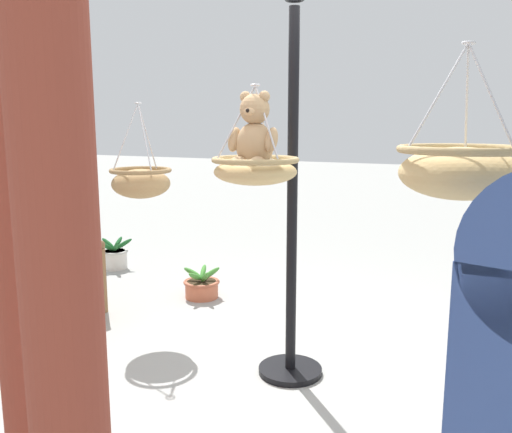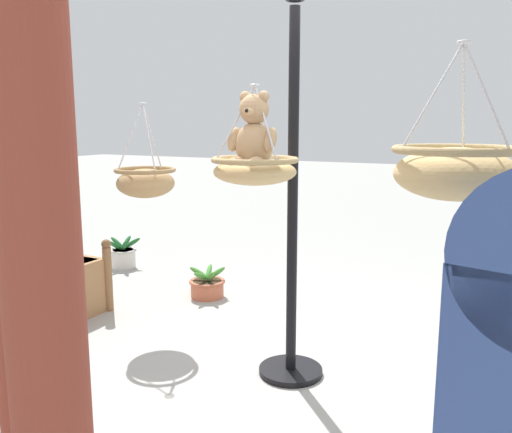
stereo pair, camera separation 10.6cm
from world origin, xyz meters
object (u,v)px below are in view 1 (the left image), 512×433
Objects in this scene: hanging_basket_left_high at (460,170)px; greenhouse_pillar_left at (10,208)px; watering_can at (498,312)px; wooden_planter_box at (35,291)px; greenhouse_pillar_right at (58,233)px; teddy_bear at (254,136)px; display_pole_central at (291,265)px; potted_plant_fern_front at (115,256)px; potted_plant_flowering_red at (202,286)px; hanging_basket_with_teddy at (255,169)px; hanging_basket_right_low at (141,182)px.

greenhouse_pillar_left is (1.72, 1.00, -0.15)m from hanging_basket_left_high.
wooden_planter_box is at bearing 24.51° from watering_can.
teddy_bear is at bearing -81.70° from greenhouse_pillar_right.
display_pole_central is 5.78× the size of potted_plant_fern_front.
display_pole_central is 7.08× the size of watering_can.
teddy_bear reaches higher than wooden_planter_box.
potted_plant_flowering_red is (2.46, -1.78, -1.39)m from hanging_basket_left_high.
hanging_basket_left_high is (-1.21, 0.39, 0.07)m from hanging_basket_with_teddy.
greenhouse_pillar_right is 8.32× the size of watering_can.
hanging_basket_left_high is at bearing 159.28° from hanging_basket_right_low.
teddy_bear is at bearing 52.91° from watering_can.
display_pole_central reaches higher than watering_can.
greenhouse_pillar_left is at bearing 112.39° from hanging_basket_right_low.
greenhouse_pillar_left is (-0.80, 1.95, 0.12)m from hanging_basket_right_low.
hanging_basket_with_teddy reaches higher than wooden_planter_box.
display_pole_central is at bearing -111.90° from greenhouse_pillar_left.
hanging_basket_right_low is 2.92m from greenhouse_pillar_right.
teddy_bear is 1.49m from hanging_basket_right_low.
hanging_basket_right_low is 1.37m from wooden_planter_box.
hanging_basket_right_low reaches higher than potted_plant_flowering_red.
potted_plant_fern_front is (2.74, -1.87, -1.29)m from hanging_basket_with_teddy.
hanging_basket_with_teddy is (0.15, 0.25, 0.66)m from display_pole_central.
watering_can is (-1.44, -1.89, -1.33)m from hanging_basket_with_teddy.
greenhouse_pillar_right is (-0.78, 0.49, 0.05)m from greenhouse_pillar_left.
hanging_basket_right_low is 1.94× the size of potted_plant_flowering_red.
potted_plant_fern_front is at bearing -29.77° from hanging_basket_left_high.
greenhouse_pillar_left is 3.12m from potted_plant_flowering_red.
watering_can is at bearing -95.77° from hanging_basket_left_high.
greenhouse_pillar_left is 4.13m from potted_plant_fern_front.
greenhouse_pillar_right reaches higher than teddy_bear.
hanging_basket_right_low is at bearing -159.00° from wooden_planter_box.
teddy_bear is 0.49× the size of wooden_planter_box.
hanging_basket_left_high is at bearing 169.99° from wooden_planter_box.
hanging_basket_left_high reaches higher than hanging_basket_right_low.
potted_plant_fern_front is (2.24, -3.26, -1.21)m from greenhouse_pillar_left.
potted_plant_flowering_red is (0.74, -2.77, -1.24)m from greenhouse_pillar_left.
hanging_basket_right_low is at bearing -12.19° from display_pole_central.
potted_plant_fern_front is at bearing -18.01° from potted_plant_flowering_red.
potted_plant_flowering_red is at bearing -35.84° from hanging_basket_left_high.
hanging_basket_with_teddy is at bearing 156.67° from hanging_basket_right_low.
display_pole_central is 0.72m from hanging_basket_with_teddy.
greenhouse_pillar_right reaches higher than hanging_basket_right_low.
greenhouse_pillar_left is at bearing 68.10° from display_pole_central.
hanging_basket_with_teddy is at bearing -81.80° from greenhouse_pillar_right.
display_pole_central is 1.57m from hanging_basket_right_low.
teddy_bear is 1.48m from greenhouse_pillar_left.
display_pole_central is 2.23m from greenhouse_pillar_right.
greenhouse_pillar_left reaches higher than potted_plant_fern_front.
potted_plant_fern_front reaches higher than potted_plant_flowering_red.
display_pole_central is 2.19m from watering_can.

